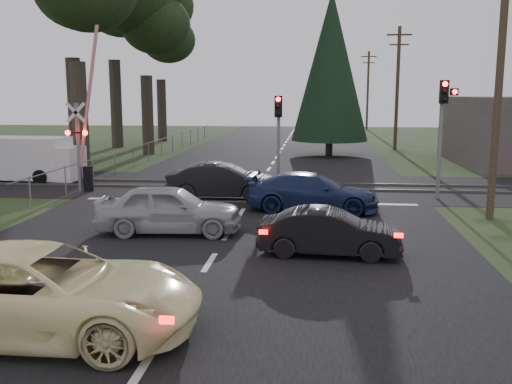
# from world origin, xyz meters

# --- Properties ---
(ground) EXTENTS (120.00, 120.00, 0.00)m
(ground) POSITION_xyz_m (0.00, 0.00, 0.00)
(ground) COLOR #263618
(ground) RESTS_ON ground
(road) EXTENTS (14.00, 100.00, 0.01)m
(road) POSITION_xyz_m (0.00, 10.00, 0.01)
(road) COLOR black
(road) RESTS_ON ground
(rail_corridor) EXTENTS (120.00, 8.00, 0.01)m
(rail_corridor) POSITION_xyz_m (0.00, 12.00, 0.01)
(rail_corridor) COLOR black
(rail_corridor) RESTS_ON ground
(stop_line) EXTENTS (13.00, 0.35, 0.00)m
(stop_line) POSITION_xyz_m (0.00, 8.20, 0.01)
(stop_line) COLOR silver
(stop_line) RESTS_ON ground
(rail_near) EXTENTS (120.00, 0.12, 0.10)m
(rail_near) POSITION_xyz_m (0.00, 11.20, 0.05)
(rail_near) COLOR #59544C
(rail_near) RESTS_ON ground
(rail_far) EXTENTS (120.00, 0.12, 0.10)m
(rail_far) POSITION_xyz_m (0.00, 12.80, 0.05)
(rail_far) COLOR #59544C
(rail_far) RESTS_ON ground
(crossing_signal) EXTENTS (1.62, 0.38, 6.96)m
(crossing_signal) POSITION_xyz_m (-7.27, 9.79, 2.06)
(crossing_signal) COLOR slate
(crossing_signal) RESTS_ON ground
(traffic_signal_right) EXTENTS (0.68, 0.48, 4.70)m
(traffic_signal_right) POSITION_xyz_m (7.55, 9.47, 3.31)
(traffic_signal_right) COLOR slate
(traffic_signal_right) RESTS_ON ground
(traffic_signal_center) EXTENTS (0.32, 0.48, 4.10)m
(traffic_signal_center) POSITION_xyz_m (1.00, 10.68, 2.81)
(traffic_signal_center) COLOR slate
(traffic_signal_center) RESTS_ON ground
(utility_pole_near) EXTENTS (1.80, 0.26, 9.00)m
(utility_pole_near) POSITION_xyz_m (8.50, 6.00, 4.73)
(utility_pole_near) COLOR #4C3D2D
(utility_pole_near) RESTS_ON ground
(utility_pole_mid) EXTENTS (1.80, 0.26, 9.00)m
(utility_pole_mid) POSITION_xyz_m (8.50, 30.00, 4.73)
(utility_pole_mid) COLOR #4C3D2D
(utility_pole_mid) RESTS_ON ground
(utility_pole_far) EXTENTS (1.80, 0.26, 9.00)m
(utility_pole_far) POSITION_xyz_m (8.50, 55.00, 4.73)
(utility_pole_far) COLOR #4C3D2D
(utility_pole_far) RESTS_ON ground
(euc_tree_c) EXTENTS (6.00, 6.00, 13.20)m
(euc_tree_c) POSITION_xyz_m (-9.00, 25.00, 9.51)
(euc_tree_c) COLOR #473D33
(euc_tree_c) RESTS_ON ground
(euc_tree_e) EXTENTS (6.00, 6.00, 13.20)m
(euc_tree_e) POSITION_xyz_m (-11.00, 36.00, 9.51)
(euc_tree_e) COLOR #473D33
(euc_tree_e) RESTS_ON ground
(conifer_tree) EXTENTS (5.20, 5.20, 11.00)m
(conifer_tree) POSITION_xyz_m (3.50, 26.00, 5.99)
(conifer_tree) COLOR #473D33
(conifer_tree) RESTS_ON ground
(fence_left) EXTENTS (0.10, 36.00, 1.20)m
(fence_left) POSITION_xyz_m (-7.80, 22.50, 0.00)
(fence_left) COLOR slate
(fence_left) RESTS_ON ground
(cream_coupe) EXTENTS (5.71, 2.70, 1.57)m
(cream_coupe) POSITION_xyz_m (-2.13, -4.56, 0.79)
(cream_coupe) COLOR #FFF8B6
(cream_coupe) RESTS_ON ground
(dark_hatchback) EXTENTS (3.77, 1.52, 1.22)m
(dark_hatchback) POSITION_xyz_m (3.00, 1.00, 0.61)
(dark_hatchback) COLOR black
(dark_hatchback) RESTS_ON ground
(silver_car) EXTENTS (4.47, 2.06, 1.48)m
(silver_car) POSITION_xyz_m (-1.78, 2.92, 0.74)
(silver_car) COLOR #A5A8AD
(silver_car) RESTS_ON ground
(blue_sedan) EXTENTS (4.85, 2.26, 1.37)m
(blue_sedan) POSITION_xyz_m (2.51, 6.71, 0.69)
(blue_sedan) COLOR navy
(blue_sedan) RESTS_ON ground
(dark_car_far) EXTENTS (4.37, 1.56, 1.43)m
(dark_car_far) POSITION_xyz_m (-1.12, 8.74, 0.72)
(dark_car_far) COLOR black
(dark_car_far) RESTS_ON ground
(white_van) EXTENTS (5.48, 2.24, 2.12)m
(white_van) POSITION_xyz_m (-11.28, 12.46, 1.07)
(white_van) COLOR white
(white_van) RESTS_ON ground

